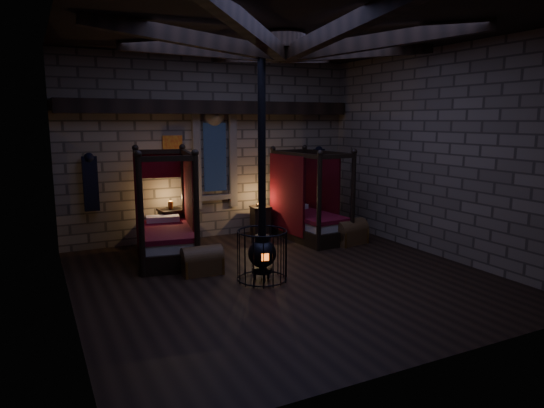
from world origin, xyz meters
name	(u,v)px	position (x,y,z in m)	size (l,w,h in m)	color
room	(282,61)	(0.00, 0.09, 3.74)	(7.02, 7.02, 4.29)	black
bed_left	(166,233)	(-1.57, 2.09, 0.53)	(1.41, 2.21, 2.15)	black
bed_right	(309,217)	(1.88, 2.27, 0.51)	(1.20, 2.04, 2.05)	black
trunk_left	(202,261)	(-1.24, 0.83, 0.23)	(0.75, 0.50, 0.53)	brown
trunk_right	(349,233)	(2.43, 1.41, 0.26)	(0.87, 0.64, 0.58)	brown
nightstand_left	(171,227)	(-1.19, 3.10, 0.42)	(0.55, 0.53, 1.00)	black
nightstand_right	(261,221)	(0.97, 3.01, 0.37)	(0.49, 0.47, 0.78)	black
stove	(262,249)	(-0.42, 0.00, 0.57)	(0.87, 0.87, 4.05)	black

